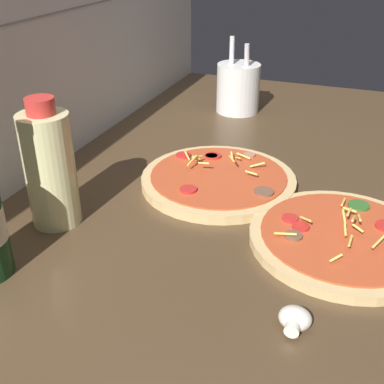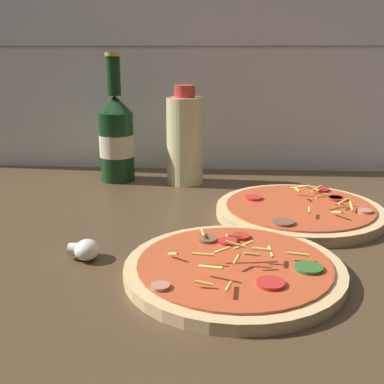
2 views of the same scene
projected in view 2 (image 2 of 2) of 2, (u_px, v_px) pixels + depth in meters
The scene contains 7 objects.
counter_slab at pixel (246, 252), 69.41cm from camera, with size 160.00×90.00×2.50cm.
tile_backsplash at pixel (241, 46), 104.72cm from camera, with size 160.00×1.13×60.00cm.
pizza_near at pixel (234, 269), 59.37cm from camera, with size 27.21×27.21×5.02cm.
pizza_far at pixel (299, 211), 80.46cm from camera, with size 27.73×27.73×4.15cm.
beer_bottle at pixel (116, 137), 100.49cm from camera, with size 7.24×7.24×26.35cm.
oil_bottle at pixel (185, 139), 98.45cm from camera, with size 7.56×7.56×20.06cm.
mushroom_left at pixel (85, 250), 63.82cm from camera, with size 4.05×3.86×2.70cm.
Camera 2 is at (-3.74, -64.41, 29.41)cm, focal length 45.00 mm.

